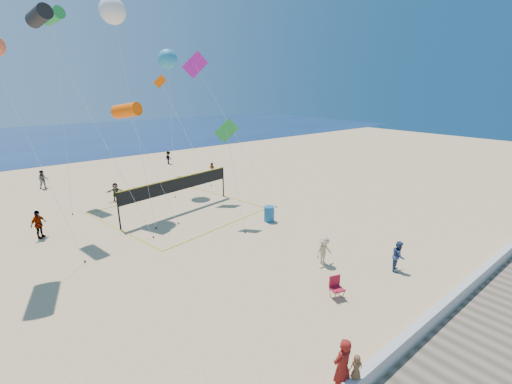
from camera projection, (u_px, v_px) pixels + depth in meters
ground at (302, 326)px, 12.74m from camera, size 120.00×120.00×0.00m
ocean at (39, 139)px, 58.71m from camera, size 140.00×50.00×0.03m
seawall at (375, 368)px, 10.43m from camera, size 32.00×0.30×0.60m
woman at (342, 367)px, 9.70m from camera, size 0.72×0.51×1.84m
toddler at (356, 367)px, 9.62m from camera, size 0.44×0.40×0.76m
bystander_a at (398, 256)px, 16.42m from camera, size 0.92×0.86×1.52m
bystander_b at (324, 251)px, 16.99m from camera, size 1.00×0.63×1.47m
far_person_0 at (38, 224)px, 19.97m from camera, size 1.05×0.92×1.70m
far_person_1 at (116, 192)px, 26.53m from camera, size 1.39×1.06×1.46m
far_person_2 at (212, 170)px, 33.50m from camera, size 0.62×0.66×1.51m
far_person_3 at (43, 180)px, 29.83m from camera, size 0.82×0.65×1.63m
far_person_4 at (169, 158)px, 39.57m from camera, size 0.69×1.02×1.45m
camp_chair at (336, 286)px, 14.36m from camera, size 0.64×0.74×1.06m
trash_barrel at (269, 214)px, 22.59m from camera, size 0.78×0.78×1.02m
volleyball_net at (177, 188)px, 24.14m from camera, size 10.70×10.58×2.46m
kite_1 at (39, 16)px, 18.49m from camera, size 3.80×6.20×12.76m
kite_2 at (127, 111)px, 21.41m from camera, size 2.37×4.09×7.68m
kite_4 at (227, 136)px, 21.15m from camera, size 1.38×2.82×6.73m
kite_5 at (199, 71)px, 25.54m from camera, size 3.58×6.76×11.13m
kite_6 at (113, 11)px, 21.98m from camera, size 2.03×6.45×14.06m
kite_7 at (168, 59)px, 27.05m from camera, size 2.28×3.39×11.41m
kite_8 at (53, 16)px, 24.15m from camera, size 2.30×5.57×13.92m
kite_9 at (164, 90)px, 33.71m from camera, size 1.31×8.51×9.74m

